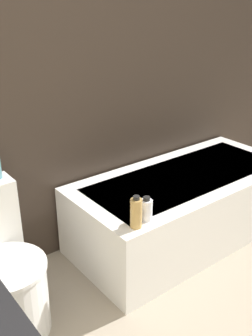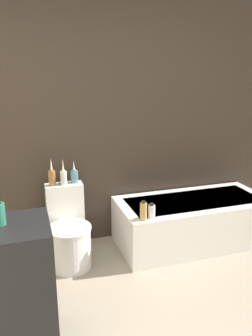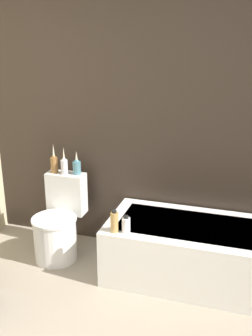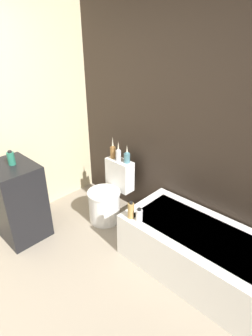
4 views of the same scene
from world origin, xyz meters
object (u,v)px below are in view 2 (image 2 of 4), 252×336
object	(u,v)px
bathtub	(193,221)
shampoo_bottle_tall	(143,211)
toilet	(69,234)
vase_gold	(52,176)
shampoo_bottle_short	(152,211)
vase_silver	(64,176)
vase_bronze	(74,175)

from	to	relation	value
bathtub	shampoo_bottle_tall	world-z (taller)	shampoo_bottle_tall
toilet	vase_gold	xyz separation A→B (m)	(-0.11, 0.19, 0.54)
vase_gold	shampoo_bottle_short	world-z (taller)	vase_gold
vase_silver	vase_bronze	size ratio (longest dim) A/B	1.15
vase_bronze	vase_gold	bearing A→B (deg)	-173.40
vase_bronze	shampoo_bottle_short	distance (m)	0.84
bathtub	shampoo_bottle_short	world-z (taller)	shampoo_bottle_short
shampoo_bottle_short	bathtub	bearing A→B (deg)	24.78
toilet	shampoo_bottle_tall	bearing A→B (deg)	-24.24
vase_bronze	shampoo_bottle_tall	distance (m)	0.78
shampoo_bottle_tall	bathtub	bearing A→B (deg)	23.27
bathtub	vase_gold	xyz separation A→B (m)	(-1.44, 0.19, 0.59)
vase_bronze	vase_silver	bearing A→B (deg)	-161.40
vase_gold	shampoo_bottle_tall	distance (m)	0.93
vase_silver	vase_bronze	xyz separation A→B (m)	(0.11, 0.04, -0.01)
shampoo_bottle_short	vase_gold	bearing A→B (deg)	151.35
vase_gold	vase_silver	xyz separation A→B (m)	(0.11, -0.01, -0.01)
vase_gold	vase_silver	bearing A→B (deg)	-6.00
bathtub	toilet	xyz separation A→B (m)	(-1.33, -0.01, 0.05)
toilet	shampoo_bottle_tall	xyz separation A→B (m)	(0.64, -0.29, 0.28)
vase_silver	shampoo_bottle_tall	world-z (taller)	vase_silver
toilet	vase_gold	bearing A→B (deg)	119.24
bathtub	toilet	size ratio (longest dim) A/B	2.19
vase_gold	vase_bronze	xyz separation A→B (m)	(0.22, 0.03, -0.02)
shampoo_bottle_tall	vase_gold	bearing A→B (deg)	147.26
toilet	shampoo_bottle_tall	size ratio (longest dim) A/B	4.02
bathtub	vase_silver	world-z (taller)	vase_silver
bathtub	vase_silver	xyz separation A→B (m)	(-1.33, 0.17, 0.58)
toilet	vase_bronze	bearing A→B (deg)	63.64
bathtub	toilet	world-z (taller)	toilet
toilet	bathtub	bearing A→B (deg)	0.31
bathtub	vase_silver	distance (m)	1.46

